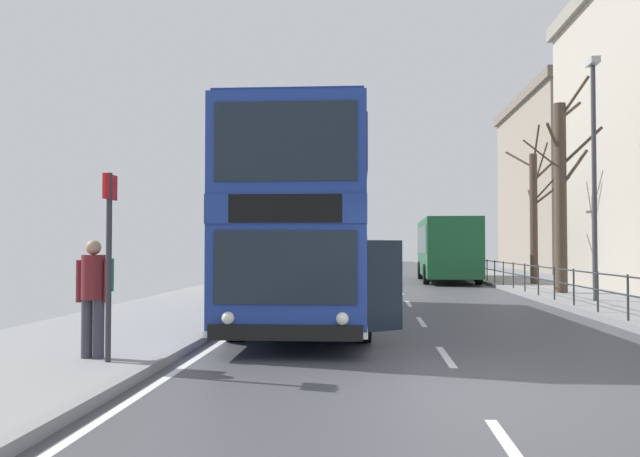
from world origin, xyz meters
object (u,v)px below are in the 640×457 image
object	(u,v)px
bus_stop_sign_near	(109,245)
background_building_01	(611,182)
bare_tree_far_00	(561,193)
pedestrian_with_backpack	(95,289)
bare_tree_far_01	(535,213)
background_bus_far_lane	(447,248)
double_decker_bus_main	(312,227)
street_lamp_far_side	(594,159)

from	to	relation	value
bus_stop_sign_near	background_building_01	world-z (taller)	background_building_01
bare_tree_far_00	background_building_01	world-z (taller)	background_building_01
background_building_01	pedestrian_with_backpack	bearing A→B (deg)	-118.62
bare_tree_far_01	bus_stop_sign_near	bearing A→B (deg)	-118.63
background_bus_far_lane	bare_tree_far_00	world-z (taller)	bare_tree_far_00
pedestrian_with_backpack	bare_tree_far_00	size ratio (longest dim) A/B	0.23
bus_stop_sign_near	pedestrian_with_backpack	bearing A→B (deg)	137.72
double_decker_bus_main	background_building_01	world-z (taller)	background_building_01
background_bus_far_lane	bare_tree_far_00	bearing A→B (deg)	-73.85
bare_tree_far_00	background_bus_far_lane	bearing A→B (deg)	106.15
pedestrian_with_backpack	background_building_01	xyz separation A→B (m)	(22.36, 40.98, 5.53)
street_lamp_far_side	pedestrian_with_backpack	bearing A→B (deg)	-134.93
background_bus_far_lane	bare_tree_far_01	size ratio (longest dim) A/B	1.34
pedestrian_with_backpack	bus_stop_sign_near	xyz separation A→B (m)	(0.34, -0.31, 0.64)
street_lamp_far_side	bare_tree_far_00	xyz separation A→B (m)	(-0.01, 3.35, -0.76)
double_decker_bus_main	background_bus_far_lane	distance (m)	18.59
bus_stop_sign_near	bare_tree_far_01	size ratio (longest dim) A/B	0.39
street_lamp_far_side	bare_tree_far_01	world-z (taller)	street_lamp_far_side
street_lamp_far_side	background_building_01	world-z (taller)	background_building_01
bus_stop_sign_near	double_decker_bus_main	bearing A→B (deg)	70.71
double_decker_bus_main	pedestrian_with_backpack	world-z (taller)	double_decker_bus_main
bare_tree_far_01	background_building_01	size ratio (longest dim) A/B	0.39
pedestrian_with_backpack	background_building_01	distance (m)	47.01
double_decker_bus_main	bare_tree_far_00	bearing A→B (deg)	44.09
pedestrian_with_backpack	street_lamp_far_side	bearing A→B (deg)	45.07
background_bus_far_lane	street_lamp_far_side	xyz separation A→B (m)	(2.86, -13.21, 2.73)
bare_tree_far_00	bare_tree_far_01	distance (m)	5.60
background_bus_far_lane	bare_tree_far_01	world-z (taller)	bare_tree_far_01
double_decker_bus_main	pedestrian_with_backpack	size ratio (longest dim) A/B	6.71
double_decker_bus_main	bus_stop_sign_near	distance (m)	7.02
background_bus_far_lane	double_decker_bus_main	bearing A→B (deg)	-106.70
double_decker_bus_main	street_lamp_far_side	xyz separation A→B (m)	(8.21, 4.59, 2.19)
background_bus_far_lane	pedestrian_with_backpack	world-z (taller)	background_bus_far_lane
pedestrian_with_backpack	background_building_01	size ratio (longest dim) A/B	0.10
double_decker_bus_main	bare_tree_far_01	distance (m)	16.08
pedestrian_with_backpack	bus_stop_sign_near	distance (m)	0.79
street_lamp_far_side	bare_tree_far_00	world-z (taller)	bare_tree_far_00
double_decker_bus_main	background_building_01	size ratio (longest dim) A/B	0.66
pedestrian_with_backpack	bare_tree_far_01	size ratio (longest dim) A/B	0.25
background_bus_far_lane	bare_tree_far_01	xyz separation A→B (m)	(3.33, -4.29, 1.56)
pedestrian_with_backpack	street_lamp_far_side	distance (m)	15.73
bare_tree_far_00	bare_tree_far_01	size ratio (longest dim) A/B	1.11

